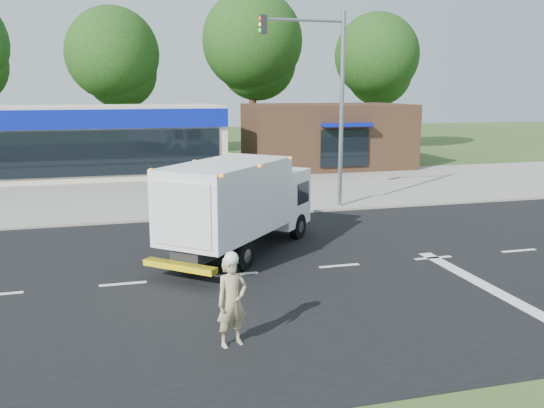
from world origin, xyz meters
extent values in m
plane|color=#385123|center=(0.00, 0.00, 0.00)|extent=(120.00, 120.00, 0.00)
cube|color=black|center=(0.00, 0.00, 0.00)|extent=(60.00, 14.00, 0.02)
cube|color=gray|center=(0.00, 8.20, 0.06)|extent=(60.00, 2.40, 0.12)
cube|color=gray|center=(0.00, 14.00, 0.01)|extent=(60.00, 9.00, 0.02)
cube|color=silver|center=(-6.00, 0.00, 0.02)|extent=(1.20, 0.15, 0.01)
cube|color=silver|center=(-3.00, 0.00, 0.02)|extent=(1.20, 0.15, 0.01)
cube|color=silver|center=(0.00, 0.00, 0.02)|extent=(1.20, 0.15, 0.01)
cube|color=silver|center=(3.00, 0.00, 0.02)|extent=(1.20, 0.15, 0.01)
cube|color=silver|center=(6.00, 0.00, 0.02)|extent=(1.20, 0.15, 0.01)
cube|color=silver|center=(3.00, -3.00, 0.02)|extent=(0.40, 7.00, 0.01)
cube|color=black|center=(-2.97, 1.42, 0.62)|extent=(3.60, 3.91, 0.31)
cube|color=white|center=(-0.89, 3.78, 1.37)|extent=(2.60, 2.59, 1.86)
cube|color=black|center=(-0.33, 4.42, 1.55)|extent=(1.35, 1.22, 0.80)
cube|color=white|center=(-2.97, 1.42, 1.86)|extent=(4.53, 4.73, 2.08)
cube|color=silver|center=(-4.45, -0.25, 1.82)|extent=(1.36, 1.21, 1.69)
cube|color=yellow|center=(-4.56, -0.37, 0.49)|extent=(1.80, 1.64, 0.16)
cube|color=orange|center=(-2.97, 1.42, 2.88)|extent=(4.44, 4.62, 0.07)
cylinder|color=black|center=(-1.49, 4.38, 0.43)|extent=(0.76, 0.81, 0.85)
cylinder|color=black|center=(-0.23, 3.26, 0.43)|extent=(0.76, 0.81, 0.85)
cylinder|color=black|center=(-4.05, 1.55, 0.43)|extent=(0.76, 0.81, 0.85)
cylinder|color=black|center=(-2.72, 0.37, 0.43)|extent=(0.76, 0.81, 0.85)
imported|color=tan|center=(-3.94, -4.27, 0.91)|extent=(0.76, 0.61, 1.82)
sphere|color=white|center=(-3.94, -4.27, 1.79)|extent=(0.28, 0.28, 0.28)
cube|color=beige|center=(-9.00, 20.00, 2.00)|extent=(18.00, 6.00, 4.00)
cube|color=#071594|center=(-9.00, 16.95, 3.40)|extent=(18.00, 0.30, 1.00)
cube|color=black|center=(-9.00, 16.95, 1.60)|extent=(17.00, 0.12, 2.40)
cube|color=#382316|center=(7.00, 20.00, 2.00)|extent=(10.00, 6.00, 4.00)
cube|color=#071594|center=(7.00, 16.90, 2.90)|extent=(3.00, 1.20, 0.20)
cube|color=black|center=(7.00, 16.95, 1.50)|extent=(3.00, 0.12, 2.20)
cylinder|color=gray|center=(3.00, 7.60, 4.00)|extent=(0.18, 0.18, 8.00)
cylinder|color=gray|center=(1.30, 7.60, 7.60)|extent=(3.40, 0.12, 0.12)
cube|color=black|center=(-0.30, 7.60, 7.40)|extent=(0.25, 0.25, 0.70)
cylinder|color=#332114|center=(-6.00, 28.00, 3.43)|extent=(0.56, 0.56, 6.86)
sphere|color=#123F13|center=(-6.00, 28.00, 7.35)|extent=(6.47, 6.47, 6.47)
sphere|color=#123F13|center=(-5.50, 28.50, 6.08)|extent=(5.10, 5.10, 5.10)
cylinder|color=#332114|center=(4.00, 28.00, 3.92)|extent=(0.56, 0.56, 7.84)
sphere|color=#123F13|center=(4.00, 28.00, 8.40)|extent=(7.39, 7.39, 7.39)
sphere|color=#123F13|center=(4.50, 28.50, 6.94)|extent=(5.82, 5.82, 5.82)
cylinder|color=#332114|center=(14.00, 28.00, 3.50)|extent=(0.56, 0.56, 7.00)
sphere|color=#123F13|center=(14.00, 28.00, 7.50)|extent=(6.60, 6.60, 6.60)
sphere|color=#123F13|center=(14.50, 28.50, 6.20)|extent=(5.20, 5.20, 5.20)
camera|label=1|loc=(-5.93, -14.72, 5.01)|focal=38.00mm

